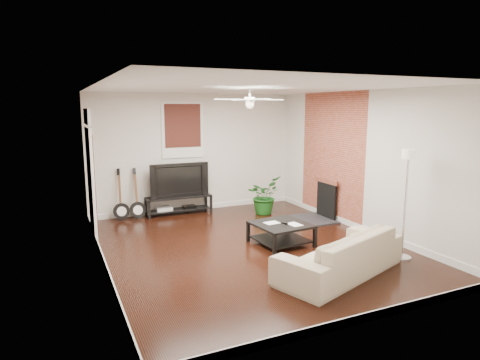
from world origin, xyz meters
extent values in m
cube|color=black|center=(0.00, 0.00, 0.00)|extent=(5.00, 6.00, 0.01)
cube|color=white|center=(0.00, 0.00, 2.80)|extent=(5.00, 6.00, 0.01)
cube|color=silver|center=(0.00, 3.00, 1.40)|extent=(5.00, 0.01, 2.80)
cube|color=silver|center=(0.00, -3.00, 1.40)|extent=(5.00, 0.01, 2.80)
cube|color=silver|center=(-2.50, 0.00, 1.40)|extent=(0.01, 6.00, 2.80)
cube|color=silver|center=(2.50, 0.00, 1.40)|extent=(0.01, 6.00, 2.80)
cube|color=#A44D34|center=(2.49, 1.00, 1.40)|extent=(0.02, 2.20, 2.80)
cube|color=black|center=(2.20, 1.00, 0.46)|extent=(0.80, 1.10, 0.92)
cube|color=#3C1910|center=(-0.30, 2.97, 1.95)|extent=(1.00, 0.06, 1.30)
cube|color=white|center=(-2.46, 1.90, 1.25)|extent=(0.08, 1.00, 2.50)
cube|color=black|center=(-0.49, 2.78, 0.21)|extent=(1.53, 0.41, 0.43)
imported|color=black|center=(-0.49, 2.80, 0.82)|extent=(1.37, 0.18, 0.79)
cube|color=black|center=(0.58, -0.13, 0.19)|extent=(1.01, 1.01, 0.39)
imported|color=#BCAA8D|center=(0.69, -1.69, 0.33)|extent=(2.40, 1.57, 0.65)
imported|color=#185419|center=(1.33, 1.99, 0.44)|extent=(1.04, 1.03, 0.88)
camera|label=1|loc=(-3.13, -6.47, 2.46)|focal=31.16mm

